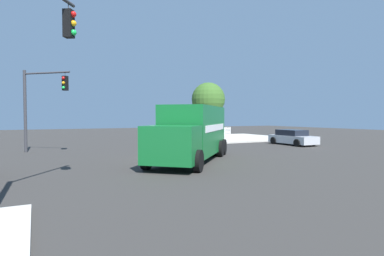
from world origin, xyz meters
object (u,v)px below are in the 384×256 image
at_px(sedan_silver, 292,138).
at_px(shade_tree_near, 208,99).
at_px(pedestrian_near_corner, 200,129).
at_px(delivery_truck, 192,132).
at_px(traffic_light_secondary, 39,99).
at_px(traffic_light_primary, 19,44).

distance_m(sedan_silver, shade_tree_near, 14.23).
bearing_deg(pedestrian_near_corner, delivery_truck, 60.27).
bearing_deg(traffic_light_secondary, shade_tree_near, -151.36).
bearing_deg(sedan_silver, traffic_light_primary, 27.86).
distance_m(delivery_truck, traffic_light_primary, 10.52).
xyz_separation_m(traffic_light_primary, sedan_silver, (-20.37, -10.77, -3.76)).
bearing_deg(sedan_silver, delivery_truck, 21.34).
distance_m(traffic_light_secondary, pedestrian_near_corner, 18.26).
relative_size(traffic_light_primary, shade_tree_near, 0.99).
bearing_deg(sedan_silver, traffic_light_secondary, -9.23).
distance_m(traffic_light_primary, traffic_light_secondary, 14.01).
bearing_deg(traffic_light_secondary, traffic_light_primary, 87.36).
relative_size(traffic_light_secondary, pedestrian_near_corner, 3.56).
bearing_deg(delivery_truck, pedestrian_near_corner, -119.73).
relative_size(pedestrian_near_corner, shade_tree_near, 0.24).
bearing_deg(shade_tree_near, sedan_silver, 92.60).
xyz_separation_m(delivery_truck, pedestrian_near_corner, (-8.88, -15.55, -0.54)).
relative_size(traffic_light_secondary, shade_tree_near, 0.86).
distance_m(traffic_light_primary, pedestrian_near_corner, 27.68).
distance_m(delivery_truck, traffic_light_secondary, 11.16).
bearing_deg(shade_tree_near, pedestrian_near_corner, 46.59).
xyz_separation_m(traffic_light_primary, traffic_light_secondary, (-0.65, -13.97, -0.71)).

